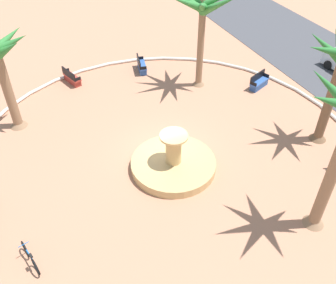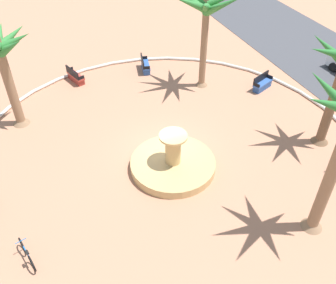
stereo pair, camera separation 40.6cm
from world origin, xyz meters
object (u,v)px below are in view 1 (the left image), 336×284
at_px(fountain, 173,163).
at_px(bench_east, 142,66).
at_px(bench_southeast, 259,83).
at_px(bench_west, 72,78).
at_px(bicycle_red_frame, 30,257).
at_px(palm_tree_near_fountain, 203,9).

height_order(fountain, bench_east, fountain).
height_order(fountain, bench_southeast, fountain).
bearing_deg(bench_west, bicycle_red_frame, -19.48).
height_order(bench_west, bicycle_red_frame, bench_west).
bearing_deg(bicycle_red_frame, bench_west, 160.52).
height_order(bench_east, bench_southeast, same).
height_order(bench_southeast, bicycle_red_frame, bench_southeast).
relative_size(fountain, bench_east, 2.56).
distance_m(palm_tree_near_fountain, bench_east, 6.45).
relative_size(palm_tree_near_fountain, bicycle_red_frame, 3.81).
relative_size(bench_east, bench_west, 1.00).
height_order(fountain, bicycle_red_frame, fountain).
xyz_separation_m(palm_tree_near_fountain, bench_southeast, (1.95, 3.45, -4.77)).
distance_m(palm_tree_near_fountain, bench_southeast, 6.20).
bearing_deg(bench_southeast, bicycle_red_frame, -64.87).
distance_m(fountain, palm_tree_near_fountain, 9.57).
bearing_deg(bicycle_red_frame, fountain, 109.97).
relative_size(bench_east, bench_southeast, 1.00).
distance_m(bench_east, bench_southeast, 8.18).
height_order(palm_tree_near_fountain, bench_southeast, palm_tree_near_fountain).
xyz_separation_m(bench_east, bench_west, (-0.35, -4.86, 0.00)).
relative_size(bench_west, bench_southeast, 1.00).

